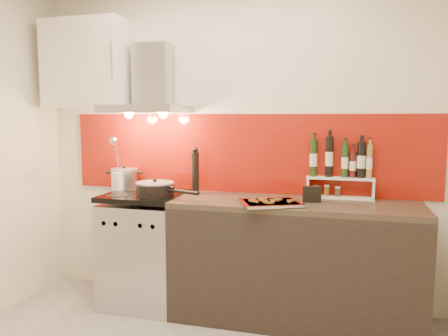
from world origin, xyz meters
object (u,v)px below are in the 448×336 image
(pepper_mill, at_px, (195,171))
(counter, at_px, (294,261))
(range_stove, at_px, (146,250))
(saute_pan, at_px, (156,189))
(stock_pot, at_px, (125,178))
(baking_tray, at_px, (271,203))

(pepper_mill, bearing_deg, counter, -9.40)
(range_stove, bearing_deg, saute_pan, -28.15)
(range_stove, bearing_deg, stock_pot, 144.64)
(pepper_mill, distance_m, baking_tray, 0.74)
(range_stove, distance_m, stock_pot, 0.65)
(counter, relative_size, baking_tray, 3.50)
(stock_pot, relative_size, pepper_mill, 0.61)
(saute_pan, height_order, baking_tray, saute_pan)
(saute_pan, bearing_deg, range_stove, 151.85)
(range_stove, distance_m, saute_pan, 0.54)
(counter, height_order, saute_pan, saute_pan)
(counter, bearing_deg, pepper_mill, 170.60)
(stock_pot, bearing_deg, saute_pan, -33.20)
(range_stove, xyz_separation_m, counter, (1.20, 0.00, 0.01))
(range_stove, xyz_separation_m, saute_pan, (0.13, -0.07, 0.52))
(counter, xyz_separation_m, baking_tray, (-0.16, -0.16, 0.47))
(range_stove, height_order, saute_pan, saute_pan)
(saute_pan, bearing_deg, counter, 3.97)
(baking_tray, bearing_deg, counter, 45.57)
(range_stove, xyz_separation_m, stock_pot, (-0.28, 0.20, 0.55))
(stock_pot, height_order, saute_pan, stock_pot)
(saute_pan, bearing_deg, baking_tray, -5.38)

